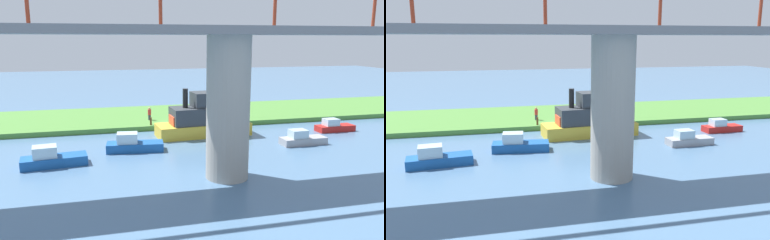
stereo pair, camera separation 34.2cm
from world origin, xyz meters
The scene contains 11 objects.
ground_plane centered at (0.00, 0.00, 0.00)m, with size 160.00×160.00×0.00m, color #4C7093.
grassy_bank centered at (0.00, -6.00, 0.25)m, with size 80.00×12.00×0.50m, color #4C8438.
bridge_pylon centered at (0.01, 14.16, 4.62)m, with size 2.80×2.80×9.24m, color #9E998E.
bridge_span centered at (0.01, 14.14, 9.74)m, with size 55.24×4.30×3.25m.
person_on_bank centered at (2.78, -3.05, 1.20)m, with size 0.43×0.43×1.39m.
mooring_post centered at (3.00, -0.52, 0.90)m, with size 0.20×0.20×0.80m, color brown.
motorboat_white centered at (-1.84, 2.82, 1.68)m, with size 9.02×3.53×4.52m.
pontoon_yellow centered at (5.44, 6.55, 0.54)m, with size 4.71×2.11×1.52m.
houseboat_blue centered at (-14.61, 4.37, 0.46)m, with size 3.87×1.46×1.28m.
motorboat_red centered at (11.47, 8.96, 0.54)m, with size 4.72×2.15×1.52m.
riverboat_paddlewheel centered at (-8.98, 8.06, 0.47)m, with size 4.02×1.51×1.33m.
Camera 2 is at (7.72, 37.05, 8.95)m, focal length 35.83 mm.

